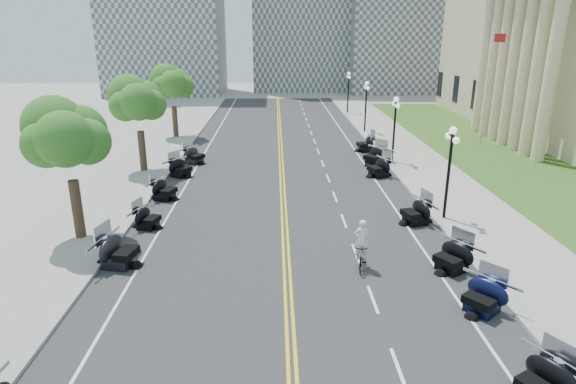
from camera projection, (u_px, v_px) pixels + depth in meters
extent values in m
plane|color=gray|center=(286.00, 254.00, 21.94)|extent=(160.00, 160.00, 0.00)
cube|color=#333335|center=(283.00, 187.00, 31.43)|extent=(16.00, 90.00, 0.01)
cube|color=yellow|center=(281.00, 187.00, 31.42)|extent=(0.12, 90.00, 0.00)
cube|color=yellow|center=(284.00, 187.00, 31.43)|extent=(0.12, 90.00, 0.00)
cube|color=white|center=(380.00, 186.00, 31.59)|extent=(0.12, 90.00, 0.00)
cube|color=white|center=(184.00, 188.00, 31.26)|extent=(0.12, 90.00, 0.00)
cube|color=white|center=(399.00, 369.00, 14.43)|extent=(0.12, 2.00, 0.00)
cube|color=white|center=(373.00, 299.00, 18.22)|extent=(0.12, 2.00, 0.00)
cube|color=white|center=(356.00, 253.00, 22.02)|extent=(0.12, 2.00, 0.00)
cube|color=white|center=(344.00, 221.00, 25.82)|extent=(0.12, 2.00, 0.00)
cube|color=white|center=(335.00, 197.00, 29.61)|extent=(0.12, 2.00, 0.00)
cube|color=white|center=(328.00, 178.00, 33.41)|extent=(0.12, 2.00, 0.00)
cube|color=white|center=(323.00, 163.00, 37.20)|extent=(0.12, 2.00, 0.00)
cube|color=white|center=(318.00, 151.00, 41.00)|extent=(0.12, 2.00, 0.00)
cube|color=white|center=(314.00, 141.00, 44.79)|extent=(0.12, 2.00, 0.00)
cube|color=white|center=(311.00, 133.00, 48.59)|extent=(0.12, 2.00, 0.00)
cube|color=white|center=(309.00, 125.00, 52.38)|extent=(0.12, 2.00, 0.00)
cube|color=white|center=(306.00, 119.00, 56.18)|extent=(0.12, 2.00, 0.00)
cube|color=white|center=(304.00, 114.00, 59.97)|extent=(0.12, 2.00, 0.00)
cube|color=white|center=(303.00, 109.00, 63.77)|extent=(0.12, 2.00, 0.00)
cube|color=white|center=(301.00, 105.00, 67.56)|extent=(0.12, 2.00, 0.00)
cube|color=white|center=(300.00, 101.00, 71.36)|extent=(0.12, 2.00, 0.00)
cube|color=#9E9991|center=(442.00, 185.00, 31.68)|extent=(5.00, 90.00, 0.15)
cube|color=#9E9991|center=(121.00, 188.00, 31.14)|extent=(5.00, 90.00, 0.15)
cube|color=#356023|center=(494.00, 155.00, 39.45)|extent=(9.00, 60.00, 0.10)
cube|color=gray|center=(164.00, 10.00, 76.22)|extent=(18.00, 14.00, 26.00)
cube|color=gray|center=(300.00, 0.00, 81.85)|extent=(16.00, 12.00, 30.00)
cube|color=gray|center=(408.00, 24.00, 80.72)|extent=(20.00, 14.00, 22.00)
imported|color=#A51414|center=(361.00, 255.00, 20.57)|extent=(0.89, 1.95, 1.13)
imported|color=beige|center=(362.00, 223.00, 20.10)|extent=(0.67, 0.44, 1.84)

